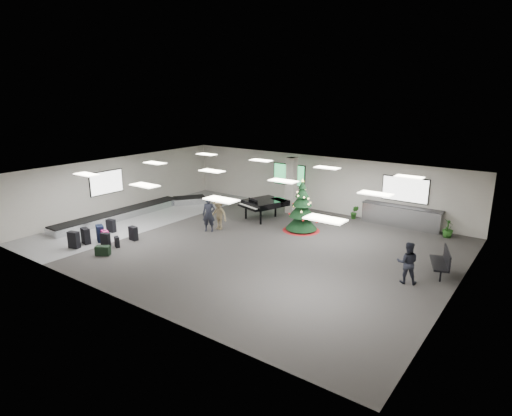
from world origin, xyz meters
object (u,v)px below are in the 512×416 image
Objects in this scene: traveler_a at (209,214)px; traveler_b at (219,214)px; baggage_carousel at (135,211)px; bench at (443,261)px; potted_plant_right at (448,228)px; grand_piano at (264,203)px; traveler_bench at (407,263)px; service_counter at (401,216)px; pink_suitcase at (105,237)px; christmas_tree at (302,213)px; potted_plant_left at (355,212)px.

traveler_a is 1.10× the size of traveler_b.
baggage_carousel is 5.41m from traveler_a.
bench is 4.89m from potted_plant_right.
potted_plant_right is (15.24, 6.30, 0.24)m from baggage_carousel.
grand_piano is at bearing -163.16° from potted_plant_right.
traveler_bench reaches higher than grand_piano.
pink_suitcase is at bearing -133.26° from service_counter.
christmas_tree is 1.68× the size of traveler_b.
potted_plant_right is (6.21, 3.19, -0.47)m from christmas_tree.
potted_plant_right is at bearing 22.47° from baggage_carousel.
traveler_b reaches higher than potted_plant_right.
traveler_bench is at bearing -4.92° from grand_piano.
baggage_carousel is at bearing -152.33° from service_counter.
bench is (3.27, -5.24, 0.03)m from service_counter.
service_counter is 5.30× the size of potted_plant_left.
christmas_tree is (6.22, 7.04, 0.60)m from pink_suitcase.
bench reaches higher than potted_plant_left.
christmas_tree reaches higher than potted_plant_right.
pink_suitcase is 0.38× the size of traveler_a.
baggage_carousel is 5.64m from traveler_b.
christmas_tree is 4.17m from traveler_b.
potted_plant_left is 4.88m from potted_plant_right.
traveler_b is at bearing 8.29° from baggage_carousel.
traveler_a is at bearing -128.50° from potted_plant_left.
potted_plant_right is at bearing -10.15° from service_counter.
traveler_a is (-0.99, -3.32, -0.01)m from grand_piano.
pink_suitcase is 8.35m from grand_piano.
christmas_tree is at bearing -45.59° from traveler_bench.
service_counter is 2.30× the size of traveler_a.
service_counter reaches higher than bench.
christmas_tree is at bearing 19.04° from baggage_carousel.
christmas_tree is 1.52× the size of traveler_a.
potted_plant_left is (10.37, 6.58, 0.17)m from baggage_carousel.
traveler_b is (-0.80, -2.81, -0.10)m from grand_piano.
baggage_carousel is 16.49m from potted_plant_right.
christmas_tree is at bearing -152.82° from potted_plant_right.
grand_piano is 9.29m from potted_plant_right.
potted_plant_left is at bearing 68.61° from pink_suitcase.
potted_plant_left is at bearing 21.84° from traveler_a.
service_counter is 2.36× the size of bench.
potted_plant_right is (8.88, 2.69, -0.45)m from grand_piano.
baggage_carousel is at bearing -147.58° from potted_plant_left.
service_counter is 5.27m from christmas_tree.
christmas_tree reaches higher than traveler_b.
baggage_carousel is 16.18m from bench.
baggage_carousel is 3.76× the size of grand_piano.
traveler_b is at bearing -140.89° from service_counter.
potted_plant_right is at bearing 27.18° from christmas_tree.
bench is 0.97× the size of traveler_a.
traveler_b is (5.55, 0.81, 0.59)m from baggage_carousel.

